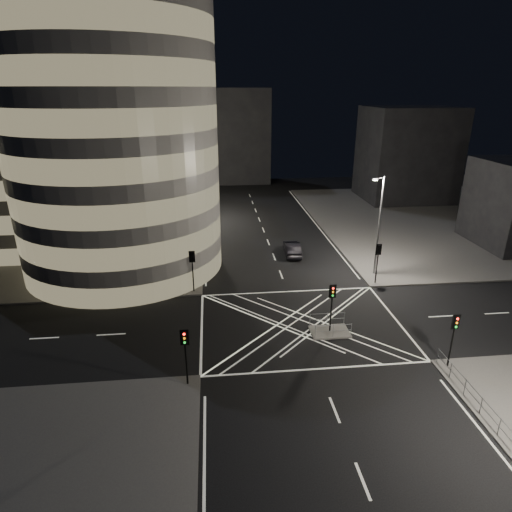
{
  "coord_description": "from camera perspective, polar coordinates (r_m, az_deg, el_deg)",
  "views": [
    {
      "loc": [
        -6.8,
        -29.75,
        17.84
      ],
      "look_at": [
        -2.82,
        7.87,
        3.0
      ],
      "focal_mm": 30.0,
      "sensor_mm": 36.0,
      "label": 1
    }
  ],
  "objects": [
    {
      "name": "tree_e",
      "position": [
        64.35,
        -9.31,
        8.78
      ],
      "size": [
        3.99,
        3.99,
        6.23
      ],
      "color": "black",
      "rests_on": "sidewalk_far_left"
    },
    {
      "name": "traffic_signal_fr",
      "position": [
        42.45,
        15.95,
        -0.03
      ],
      "size": [
        0.55,
        0.22,
        4.0
      ],
      "color": "black",
      "rests_on": "sidewalk_far_right"
    },
    {
      "name": "traffic_signal_nr",
      "position": [
        31.51,
        24.9,
        -9.06
      ],
      "size": [
        0.55,
        0.22,
        4.0
      ],
      "color": "black",
      "rests_on": "sidewalk_near_right"
    },
    {
      "name": "building_far_end",
      "position": [
        88.24,
        -4.35,
        15.61
      ],
      "size": [
        18.0,
        8.0,
        18.0
      ],
      "primitive_type": "cube",
      "color": "black",
      "rests_on": "ground"
    },
    {
      "name": "office_block_rear",
      "position": [
        73.64,
        -18.59,
        15.15
      ],
      "size": [
        24.0,
        16.0,
        22.0
      ],
      "primitive_type": "cube",
      "color": "gray",
      "rests_on": "sidewalk_far_left"
    },
    {
      "name": "tree_c",
      "position": [
        52.47,
        -9.97,
        6.98
      ],
      "size": [
        4.2,
        4.2,
        7.32
      ],
      "color": "black",
      "rests_on": "sidewalk_far_left"
    },
    {
      "name": "traffic_signal_nl",
      "position": [
        27.45,
        -9.43,
        -11.86
      ],
      "size": [
        0.55,
        0.22,
        4.0
      ],
      "color": "black",
      "rests_on": "sidewalk_near_left"
    },
    {
      "name": "tree_b",
      "position": [
        46.64,
        -10.41,
        5.38
      ],
      "size": [
        5.2,
        5.2,
        8.08
      ],
      "color": "black",
      "rests_on": "sidewalk_far_left"
    },
    {
      "name": "railing_near_right",
      "position": [
        28.84,
        28.72,
        -18.16
      ],
      "size": [
        0.06,
        11.7,
        1.1
      ],
      "primitive_type": "cube",
      "color": "slate",
      "rests_on": "sidewalk_near_right"
    },
    {
      "name": "building_right_far",
      "position": [
        77.75,
        19.47,
        12.71
      ],
      "size": [
        14.0,
        12.0,
        15.0
      ],
      "primitive_type": "cube",
      "color": "black",
      "rests_on": "sidewalk_far_right"
    },
    {
      "name": "sidewalk_far_left",
      "position": [
        63.47,
        -26.26,
        2.91
      ],
      "size": [
        42.0,
        42.0,
        0.15
      ],
      "primitive_type": "cube",
      "color": "#565350",
      "rests_on": "ground"
    },
    {
      "name": "central_island",
      "position": [
        34.51,
        9.79,
        -9.91
      ],
      "size": [
        3.0,
        2.0,
        0.15
      ],
      "primitive_type": "cube",
      "color": "slate",
      "rests_on": "ground"
    },
    {
      "name": "street_lamp_left_near",
      "position": [
        43.6,
        -9.29,
        4.75
      ],
      "size": [
        1.25,
        0.25,
        10.0
      ],
      "color": "slate",
      "rests_on": "sidewalk_far_left"
    },
    {
      "name": "tree_a",
      "position": [
        40.97,
        -10.92,
        2.82
      ],
      "size": [
        4.6,
        4.6,
        7.55
      ],
      "color": "black",
      "rests_on": "sidewalk_far_left"
    },
    {
      "name": "ground",
      "position": [
        35.35,
        5.97,
        -9.02
      ],
      "size": [
        120.0,
        120.0,
        0.0
      ],
      "primitive_type": "plane",
      "color": "black",
      "rests_on": "ground"
    },
    {
      "name": "tree_d",
      "position": [
        58.17,
        -9.67,
        8.97
      ],
      "size": [
        5.43,
        5.43,
        8.58
      ],
      "color": "black",
      "rests_on": "sidewalk_far_left"
    },
    {
      "name": "street_lamp_left_far",
      "position": [
        61.06,
        -8.51,
        9.57
      ],
      "size": [
        1.25,
        0.25,
        10.0
      ],
      "color": "slate",
      "rests_on": "sidewalk_far_left"
    },
    {
      "name": "sidewalk_far_right",
      "position": [
        69.41,
        25.35,
        4.5
      ],
      "size": [
        42.0,
        42.0,
        0.15
      ],
      "primitive_type": "cube",
      "color": "#565350",
      "rests_on": "ground"
    },
    {
      "name": "traffic_signal_fl",
      "position": [
        39.53,
        -8.49,
        -1.01
      ],
      "size": [
        0.55,
        0.22,
        4.0
      ],
      "color": "black",
      "rests_on": "sidewalk_far_left"
    },
    {
      "name": "railing_island_north",
      "position": [
        34.94,
        9.46,
        -8.28
      ],
      "size": [
        2.8,
        0.06,
        1.1
      ],
      "primitive_type": "cube",
      "color": "slate",
      "rests_on": "central_island"
    },
    {
      "name": "street_lamp_right_far",
      "position": [
        43.78,
        16.05,
        4.25
      ],
      "size": [
        1.25,
        0.25,
        10.0
      ],
      "color": "slate",
      "rests_on": "sidewalk_far_right"
    },
    {
      "name": "railing_island_south",
      "position": [
        33.46,
        10.27,
        -9.79
      ],
      "size": [
        2.8,
        0.06,
        1.1
      ],
      "primitive_type": "cube",
      "color": "slate",
      "rests_on": "central_island"
    },
    {
      "name": "traffic_signal_island",
      "position": [
        33.14,
        10.1,
        -5.71
      ],
      "size": [
        0.55,
        0.22,
        4.0
      ],
      "color": "black",
      "rests_on": "central_island"
    },
    {
      "name": "sedan",
      "position": [
        49.07,
        4.83,
        0.99
      ],
      "size": [
        1.92,
        4.83,
        1.56
      ],
      "primitive_type": "imported",
      "rotation": [
        0.0,
        0.0,
        3.08
      ],
      "color": "black",
      "rests_on": "ground"
    },
    {
      "name": "office_tower_curved",
      "position": [
        50.71,
        -22.66,
        13.97
      ],
      "size": [
        30.0,
        29.0,
        27.2
      ],
      "color": "gray",
      "rests_on": "sidewalk_far_left"
    }
  ]
}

